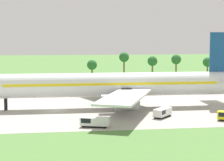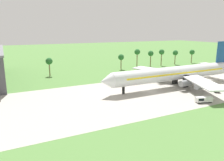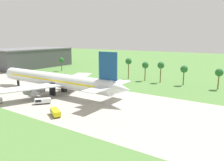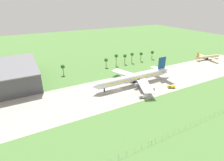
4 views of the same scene
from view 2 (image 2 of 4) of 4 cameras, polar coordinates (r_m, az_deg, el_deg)
The scene contains 6 objects.
ground_plane at distance 87.67m, azimuth 9.98°, elevation -2.89°, with size 600.00×600.00×0.00m, color #517F3D.
taxiway_strip at distance 87.67m, azimuth 9.98°, elevation -2.89°, with size 320.00×44.00×0.02m.
jet_airliner at distance 98.10m, azimuth 16.95°, elevation 1.89°, with size 72.48×52.60×18.54m.
baggage_tug at distance 79.65m, azimuth 22.75°, elevation -4.62°, with size 5.90×3.63×1.94m.
fuel_truck at distance 95.89m, azimuth 25.50°, elevation -1.94°, with size 5.08×5.49×1.97m.
palm_tree_row at distance 142.78m, azimuth 8.65°, elevation 6.75°, with size 105.39×3.60×11.93m.
Camera 2 is at (-50.57, -67.42, 24.17)m, focal length 35.00 mm.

